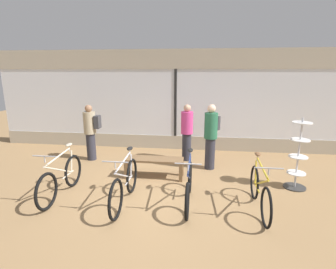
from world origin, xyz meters
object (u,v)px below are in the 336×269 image
object	(u,v)px
bicycle_left	(125,184)
customer_by_window	(211,135)
accessory_rack	(298,160)
customer_mid_floor	(91,131)
bicycle_right	(189,186)
customer_near_rack	(187,132)
bicycle_far_right	(260,191)
display_bench	(154,162)
bicycle_far_left	(61,178)

from	to	relation	value
bicycle_left	customer_by_window	xyz separation A→B (m)	(1.70, 2.14, 0.53)
accessory_rack	customer_by_window	world-z (taller)	customer_by_window
bicycle_left	customer_mid_floor	distance (m)	3.01
bicycle_right	customer_near_rack	world-z (taller)	customer_near_rack
bicycle_far_right	customer_near_rack	xyz separation A→B (m)	(-1.50, 2.67, 0.47)
customer_by_window	customer_near_rack	bearing A→B (deg)	137.80
customer_by_window	customer_mid_floor	size ratio (longest dim) A/B	1.06
accessory_rack	customer_near_rack	xyz separation A→B (m)	(-2.51, 1.57, 0.20)
bicycle_far_right	accessory_rack	bearing A→B (deg)	47.70
display_bench	customer_by_window	xyz separation A→B (m)	(1.36, 0.78, 0.53)
display_bench	customer_by_window	distance (m)	1.66
bicycle_left	customer_near_rack	distance (m)	2.97
bicycle_far_left	bicycle_far_right	xyz separation A→B (m)	(3.94, -0.08, -0.00)
bicycle_far_right	customer_by_window	world-z (taller)	customer_by_window
customer_near_rack	display_bench	bearing A→B (deg)	-117.15
customer_near_rack	customer_mid_floor	world-z (taller)	customer_near_rack
customer_by_window	customer_mid_floor	xyz separation A→B (m)	(-3.40, 0.29, -0.06)
bicycle_far_left	customer_near_rack	bearing A→B (deg)	46.84
bicycle_far_left	customer_mid_floor	size ratio (longest dim) A/B	1.09
accessory_rack	customer_by_window	xyz separation A→B (m)	(-1.85, 0.97, 0.27)
accessory_rack	bicycle_far_right	bearing A→B (deg)	-132.30
display_bench	customer_by_window	world-z (taller)	customer_by_window
customer_mid_floor	accessory_rack	bearing A→B (deg)	-13.45
customer_near_rack	customer_by_window	size ratio (longest dim) A/B	0.95
display_bench	customer_mid_floor	distance (m)	2.35
bicycle_left	customer_near_rack	size ratio (longest dim) A/B	1.11
bicycle_far_right	customer_mid_floor	xyz separation A→B (m)	(-4.25, 2.37, 0.48)
bicycle_right	bicycle_far_right	distance (m)	1.32
bicycle_far_left	customer_near_rack	size ratio (longest dim) A/B	1.08
bicycle_left	bicycle_far_right	size ratio (longest dim) A/B	1.06
bicycle_right	customer_near_rack	distance (m)	2.64
bicycle_left	accessory_rack	bearing A→B (deg)	18.32
bicycle_left	customer_by_window	size ratio (longest dim) A/B	1.05
display_bench	customer_mid_floor	bearing A→B (deg)	152.39
bicycle_far_right	display_bench	distance (m)	2.56
bicycle_right	customer_mid_floor	xyz separation A→B (m)	(-2.94, 2.28, 0.50)
bicycle_right	display_bench	size ratio (longest dim) A/B	1.24
bicycle_left	accessory_rack	world-z (taller)	accessory_rack
bicycle_left	bicycle_far_right	world-z (taller)	bicycle_left
bicycle_left	bicycle_right	xyz separation A→B (m)	(1.23, 0.15, -0.03)
accessory_rack	customer_mid_floor	bearing A→B (deg)	166.55
display_bench	customer_by_window	size ratio (longest dim) A/B	0.82
bicycle_right	accessory_rack	xyz separation A→B (m)	(2.32, 1.02, 0.28)
bicycle_left	accessory_rack	distance (m)	3.75
customer_near_rack	bicycle_far_left	bearing A→B (deg)	-133.16
bicycle_right	customer_by_window	distance (m)	2.12
bicycle_left	bicycle_right	world-z (taller)	bicycle_left
customer_near_rack	bicycle_far_right	bearing A→B (deg)	-60.66
bicycle_left	bicycle_far_left	bearing A→B (deg)	173.92
bicycle_far_left	bicycle_left	bearing A→B (deg)	-6.08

